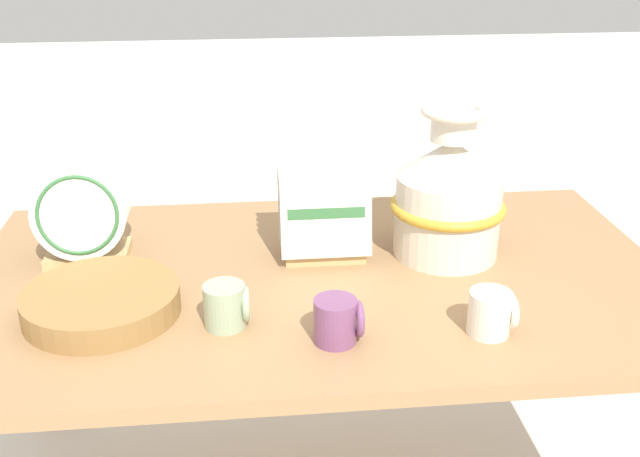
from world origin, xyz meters
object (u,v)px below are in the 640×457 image
dish_rack_round_plates (83,218)px  wicker_charger_stack (102,302)px  ceramic_vase (449,194)px  mug_sage_glaze (227,306)px  mug_cream_glaze (492,313)px  dish_rack_square_plates (324,218)px  mug_plum_glaze (339,320)px

dish_rack_round_plates → wicker_charger_stack: (0.07, -0.26, -0.08)m
ceramic_vase → mug_sage_glaze: 0.59m
dish_rack_round_plates → ceramic_vase: bearing=-3.7°
mug_cream_glaze → mug_sage_glaze: bearing=171.1°
wicker_charger_stack → dish_rack_square_plates: bearing=25.7°
ceramic_vase → dish_rack_square_plates: bearing=175.5°
mug_cream_glaze → wicker_charger_stack: bearing=168.7°
mug_plum_glaze → mug_cream_glaze: (0.29, -0.00, 0.00)m
dish_rack_round_plates → mug_plum_glaze: 0.68m
wicker_charger_stack → ceramic_vase: bearing=15.1°
dish_rack_round_plates → mug_plum_glaze: dish_rack_round_plates is taller
mug_cream_glaze → mug_sage_glaze: (-0.50, 0.08, 0.00)m
dish_rack_square_plates → mug_sage_glaze: dish_rack_square_plates is taller
dish_rack_square_plates → mug_plum_glaze: 0.38m
dish_rack_square_plates → mug_cream_glaze: bearing=-53.2°
wicker_charger_stack → mug_sage_glaze: (0.25, -0.07, 0.02)m
ceramic_vase → mug_plum_glaze: size_ratio=3.96×
wicker_charger_stack → mug_plum_glaze: bearing=-17.9°
dish_rack_round_plates → mug_sage_glaze: 0.47m
mug_plum_glaze → mug_sage_glaze: same height
mug_cream_glaze → mug_sage_glaze: size_ratio=1.00×
wicker_charger_stack → mug_cream_glaze: (0.76, -0.15, 0.02)m
ceramic_vase → wicker_charger_stack: bearing=-164.9°
mug_plum_glaze → mug_sage_glaze: size_ratio=1.00×
wicker_charger_stack → mug_sage_glaze: bearing=-15.8°
dish_rack_square_plates → mug_plum_glaze: (-0.01, -0.38, -0.05)m
mug_plum_glaze → mug_cream_glaze: bearing=-0.3°
dish_rack_square_plates → mug_sage_glaze: 0.37m
dish_rack_square_plates → wicker_charger_stack: bearing=-154.3°
wicker_charger_stack → mug_plum_glaze: (0.46, -0.15, 0.02)m
wicker_charger_stack → mug_plum_glaze: size_ratio=3.50×
dish_rack_square_plates → mug_sage_glaze: size_ratio=2.54×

